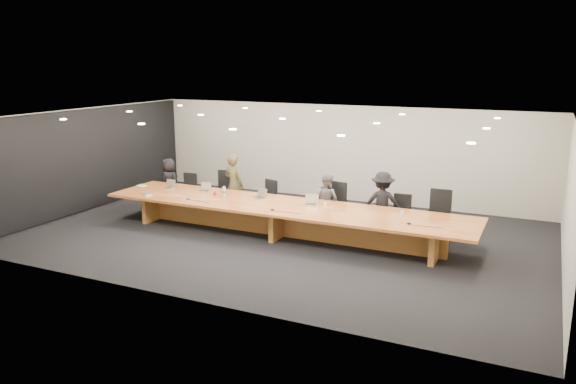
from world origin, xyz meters
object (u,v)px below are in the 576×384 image
chair_mid_right (333,205)px  mic_center (272,209)px  amber_mug (215,193)px  paper_cup_near (326,204)px  person_a (169,182)px  chair_far_right (438,215)px  chair_left (223,192)px  person_c (327,200)px  laptop_b (204,187)px  chair_far_left (187,191)px  person_d (382,203)px  laptop_c (259,193)px  chair_right (401,215)px  person_b (234,184)px  laptop_d (311,200)px  paper_cup_far (402,213)px  laptop_a (168,184)px  mic_right (409,223)px  water_bottle (224,192)px  chair_mid_left (266,198)px  conference_table (283,214)px  av_box (147,194)px

chair_mid_right → mic_center: 1.90m
amber_mug → paper_cup_near: amber_mug is taller
mic_center → person_a: bearing=157.8°
chair_far_right → mic_center: (-3.40, -1.73, 0.17)m
chair_left → mic_center: (2.37, -1.74, 0.19)m
amber_mug → chair_mid_right: bearing=20.1°
person_c → mic_center: 1.79m
chair_mid_right → laptop_b: 3.37m
laptop_b → amber_mug: 0.54m
chair_far_left → person_c: (4.19, 0.00, 0.17)m
person_d → laptop_c: person_d is taller
chair_right → person_b: person_b is taller
chair_far_left → laptop_b: chair_far_left is taller
laptop_d → paper_cup_far: bearing=-6.6°
chair_far_right → chair_mid_right: bearing=179.0°
chair_left → laptop_a: size_ratio=3.98×
laptop_b → mic_center: (2.44, -0.93, -0.10)m
person_b → person_a: bearing=10.7°
laptop_b → chair_far_left: bearing=137.4°
laptop_c → mic_right: size_ratio=2.71×
person_a → chair_right: bearing=-166.4°
chair_right → laptop_d: 2.15m
person_c → person_b: bearing=21.3°
chair_far_left → mic_center: (3.51, -1.66, 0.27)m
paper_cup_near → mic_right: paper_cup_near is taller
chair_mid_right → water_bottle: bearing=-144.2°
chair_mid_left → chair_mid_right: chair_mid_right is taller
chair_left → chair_far_right: 5.77m
conference_table → person_b: bearing=149.8°
chair_right → laptop_a: size_ratio=3.45×
conference_table → person_c: 1.34m
chair_mid_right → person_a: 4.96m
laptop_b → paper_cup_far: laptop_b is taller
person_b → amber_mug: 1.00m
chair_mid_left → chair_right: size_ratio=1.00×
person_b → amber_mug: person_b is taller
conference_table → chair_far_right: 3.60m
amber_mug → av_box: (-1.59, -0.68, -0.03)m
person_b → person_c: (2.67, -0.01, -0.15)m
av_box → water_bottle: bearing=41.9°
mic_center → laptop_d: bearing=52.1°
paper_cup_far → av_box: size_ratio=0.35×
chair_far_left → person_b: size_ratio=0.61×
laptop_c → laptop_a: bearing=-155.3°
amber_mug → av_box: 1.73m
chair_left → mic_right: size_ratio=9.85×
laptop_c → person_d: bearing=39.4°
chair_mid_right → paper_cup_near: 0.86m
conference_table → chair_left: (-2.38, 1.23, 0.06)m
chair_far_left → laptop_c: 2.84m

